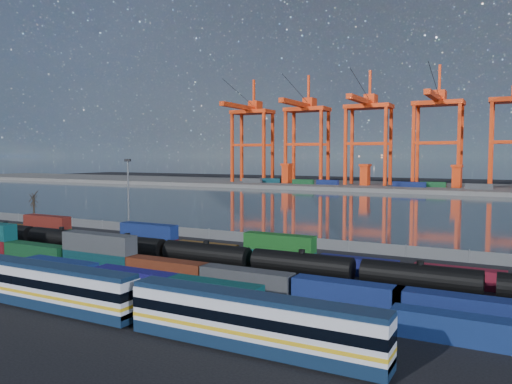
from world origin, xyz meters
The scene contains 14 objects.
ground centered at (0.00, 0.00, 0.00)m, with size 700.00×700.00×0.00m, color black.
harbor_water centered at (0.00, 105.00, 0.01)m, with size 700.00×700.00×0.00m, color #2F3C44.
far_quay centered at (0.00, 210.00, 1.00)m, with size 700.00×70.00×2.00m, color #514F4C.
passenger_train centered at (0.42, -20.74, 2.60)m, with size 76.40×3.01×5.17m.
container_row_south centered at (9.69, -9.81, 1.63)m, with size 127.82×2.44×5.20m.
container_row_mid centered at (-7.59, -3.53, 1.85)m, with size 142.13×2.61×5.55m.
container_row_north centered at (-11.49, 11.56, 1.83)m, with size 141.60×2.35×5.01m.
tanker_string centered at (13.18, 3.74, 2.27)m, with size 123.24×3.17×4.53m.
waterfront_fence centered at (0.00, 28.00, 1.00)m, with size 160.12×0.12×2.20m.
bare_tree centered at (-60.58, 25.45, 4.31)m, with size 2.19×2.28×8.59m.
yard_light_mast centered at (-30.00, 26.00, 9.30)m, with size 1.60×0.40×16.60m.
gantry_cranes centered at (-7.50, 203.34, 38.41)m, with size 199.10×46.27×62.66m.
quay_containers centered at (-11.00, 195.46, 3.30)m, with size 172.58×10.99×2.60m.
straddle_carriers centered at (-2.50, 200.00, 7.82)m, with size 140.00×7.00×11.10m.
Camera 1 is at (46.68, -58.27, 17.16)m, focal length 35.00 mm.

